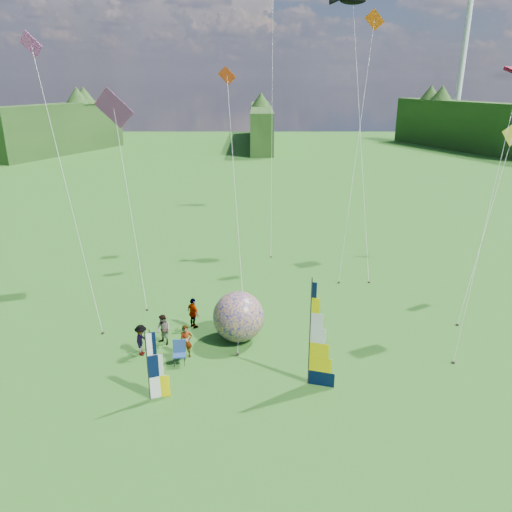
{
  "coord_description": "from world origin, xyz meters",
  "views": [
    {
      "loc": [
        -0.99,
        -17.03,
        13.12
      ],
      "look_at": [
        -1.0,
        4.0,
        5.5
      ],
      "focal_mm": 35.0,
      "sensor_mm": 36.0,
      "label": 1
    }
  ],
  "objects_px": {
    "side_banner_far": "(148,367)",
    "spectator_d": "(193,313)",
    "side_banner_left": "(152,366)",
    "camp_chair": "(179,353)",
    "feather_banner_main": "(310,335)",
    "spectator_b": "(163,330)",
    "spectator_a": "(186,342)",
    "spectator_c": "(141,340)",
    "bol_inflatable": "(238,317)",
    "kite_whale": "(361,122)"
  },
  "relations": [
    {
      "from": "side_banner_far",
      "to": "spectator_d",
      "type": "height_order",
      "value": "side_banner_far"
    },
    {
      "from": "side_banner_left",
      "to": "camp_chair",
      "type": "distance_m",
      "value": 2.94
    },
    {
      "from": "feather_banner_main",
      "to": "spectator_b",
      "type": "xyz_separation_m",
      "value": [
        -7.11,
        3.54,
        -1.68
      ]
    },
    {
      "from": "spectator_a",
      "to": "spectator_b",
      "type": "bearing_deg",
      "value": 119.12
    },
    {
      "from": "side_banner_left",
      "to": "spectator_c",
      "type": "xyz_separation_m",
      "value": [
        -1.28,
        3.55,
        -0.79
      ]
    },
    {
      "from": "bol_inflatable",
      "to": "spectator_d",
      "type": "relative_size",
      "value": 1.52
    },
    {
      "from": "feather_banner_main",
      "to": "side_banner_far",
      "type": "bearing_deg",
      "value": -154.09
    },
    {
      "from": "side_banner_left",
      "to": "spectator_b",
      "type": "relative_size",
      "value": 1.95
    },
    {
      "from": "spectator_b",
      "to": "spectator_d",
      "type": "relative_size",
      "value": 0.93
    },
    {
      "from": "spectator_c",
      "to": "feather_banner_main",
      "type": "bearing_deg",
      "value": -106.01
    },
    {
      "from": "spectator_a",
      "to": "spectator_b",
      "type": "relative_size",
      "value": 1.04
    },
    {
      "from": "camp_chair",
      "to": "spectator_a",
      "type": "bearing_deg",
      "value": 62.56
    },
    {
      "from": "side_banner_left",
      "to": "kite_whale",
      "type": "xyz_separation_m",
      "value": [
        11.92,
        18.63,
        8.39
      ]
    },
    {
      "from": "bol_inflatable",
      "to": "camp_chair",
      "type": "relative_size",
      "value": 2.3
    },
    {
      "from": "bol_inflatable",
      "to": "spectator_a",
      "type": "relative_size",
      "value": 1.57
    },
    {
      "from": "bol_inflatable",
      "to": "spectator_d",
      "type": "height_order",
      "value": "bol_inflatable"
    },
    {
      "from": "spectator_c",
      "to": "kite_whale",
      "type": "relative_size",
      "value": 0.08
    },
    {
      "from": "spectator_a",
      "to": "bol_inflatable",
      "type": "bearing_deg",
      "value": 17.16
    },
    {
      "from": "side_banner_left",
      "to": "kite_whale",
      "type": "height_order",
      "value": "kite_whale"
    },
    {
      "from": "spectator_d",
      "to": "feather_banner_main",
      "type": "bearing_deg",
      "value": -172.2
    },
    {
      "from": "side_banner_far",
      "to": "spectator_d",
      "type": "bearing_deg",
      "value": 60.04
    },
    {
      "from": "side_banner_far",
      "to": "spectator_c",
      "type": "height_order",
      "value": "side_banner_far"
    },
    {
      "from": "feather_banner_main",
      "to": "spectator_a",
      "type": "relative_size",
      "value": 2.93
    },
    {
      "from": "camp_chair",
      "to": "spectator_b",
      "type": "bearing_deg",
      "value": 113.59
    },
    {
      "from": "spectator_b",
      "to": "spectator_d",
      "type": "xyz_separation_m",
      "value": [
        1.32,
        1.79,
        0.06
      ]
    },
    {
      "from": "spectator_c",
      "to": "spectator_b",
      "type": "bearing_deg",
      "value": -40.14
    },
    {
      "from": "spectator_d",
      "to": "kite_whale",
      "type": "bearing_deg",
      "value": -81.35
    },
    {
      "from": "feather_banner_main",
      "to": "side_banner_left",
      "type": "distance_m",
      "value": 6.88
    },
    {
      "from": "feather_banner_main",
      "to": "spectator_c",
      "type": "relative_size",
      "value": 3.09
    },
    {
      "from": "spectator_a",
      "to": "spectator_b",
      "type": "distance_m",
      "value": 1.83
    },
    {
      "from": "feather_banner_main",
      "to": "side_banner_far",
      "type": "xyz_separation_m",
      "value": [
        -6.9,
        -1.17,
        -0.91
      ]
    },
    {
      "from": "side_banner_far",
      "to": "kite_whale",
      "type": "relative_size",
      "value": 0.16
    },
    {
      "from": "feather_banner_main",
      "to": "spectator_c",
      "type": "xyz_separation_m",
      "value": [
        -8.02,
        2.51,
        -1.69
      ]
    },
    {
      "from": "feather_banner_main",
      "to": "spectator_d",
      "type": "bearing_deg",
      "value": 153.67
    },
    {
      "from": "side_banner_far",
      "to": "spectator_c",
      "type": "xyz_separation_m",
      "value": [
        -1.12,
        3.68,
        -0.78
      ]
    },
    {
      "from": "spectator_b",
      "to": "spectator_d",
      "type": "bearing_deg",
      "value": 89.94
    },
    {
      "from": "camp_chair",
      "to": "spectator_d",
      "type": "bearing_deg",
      "value": 80.34
    },
    {
      "from": "bol_inflatable",
      "to": "spectator_c",
      "type": "height_order",
      "value": "bol_inflatable"
    },
    {
      "from": "spectator_a",
      "to": "spectator_d",
      "type": "height_order",
      "value": "spectator_d"
    },
    {
      "from": "spectator_b",
      "to": "spectator_c",
      "type": "relative_size",
      "value": 1.01
    },
    {
      "from": "side_banner_far",
      "to": "bol_inflatable",
      "type": "xyz_separation_m",
      "value": [
        3.64,
        5.2,
        -0.25
      ]
    },
    {
      "from": "side_banner_far",
      "to": "bol_inflatable",
      "type": "distance_m",
      "value": 6.35
    },
    {
      "from": "spectator_c",
      "to": "camp_chair",
      "type": "bearing_deg",
      "value": -112.33
    },
    {
      "from": "spectator_c",
      "to": "side_banner_far",
      "type": "bearing_deg",
      "value": -161.65
    },
    {
      "from": "kite_whale",
      "to": "bol_inflatable",
      "type": "bearing_deg",
      "value": -134.95
    },
    {
      "from": "feather_banner_main",
      "to": "spectator_c",
      "type": "height_order",
      "value": "feather_banner_main"
    },
    {
      "from": "feather_banner_main",
      "to": "spectator_a",
      "type": "height_order",
      "value": "feather_banner_main"
    },
    {
      "from": "spectator_a",
      "to": "spectator_d",
      "type": "relative_size",
      "value": 0.97
    },
    {
      "from": "spectator_c",
      "to": "camp_chair",
      "type": "xyz_separation_m",
      "value": [
        1.99,
        -0.87,
        -0.23
      ]
    },
    {
      "from": "side_banner_far",
      "to": "bol_inflatable",
      "type": "bearing_deg",
      "value": 34.74
    }
  ]
}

